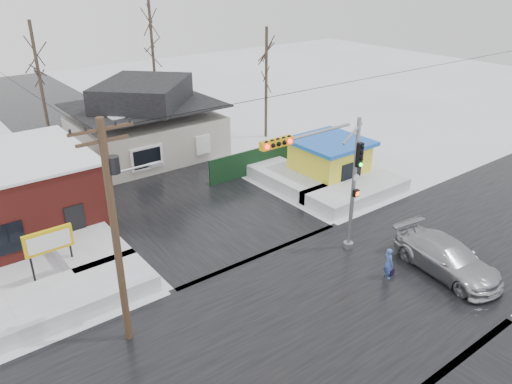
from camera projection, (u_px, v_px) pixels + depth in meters
ground at (335, 305)px, 21.65m from camera, size 120.00×120.00×0.00m
road_ns at (335, 305)px, 21.64m from camera, size 10.00×120.00×0.02m
road_ew at (335, 305)px, 21.64m from camera, size 120.00×10.00×0.02m
snowbank_nw at (73, 296)px, 21.56m from camera, size 7.00×3.00×0.80m
snowbank_ne at (356, 191)px, 31.50m from camera, size 7.00×3.00×0.80m
snowbank_nside_w at (78, 236)px, 26.28m from camera, size 3.00×8.00×0.80m
snowbank_nside_e at (281, 174)px, 34.00m from camera, size 3.00×8.00×0.80m
traffic_signal at (333, 174)px, 23.23m from camera, size 6.05×0.68×7.00m
utility_pole at (116, 223)px, 17.66m from camera, size 3.15×0.44×9.00m
marquee_sign at (49, 242)px, 22.73m from camera, size 2.20×0.21×2.55m
house at (146, 122)px, 37.53m from camera, size 10.40×8.40×5.76m
kiosk at (329, 160)px, 33.49m from camera, size 4.60×4.60×2.88m
fence at (258, 161)px, 34.96m from camera, size 8.00×0.12×1.80m
tree_far_left at (34, 50)px, 34.88m from camera, size 3.00×3.00×10.00m
tree_far_mid at (150, 16)px, 41.17m from camera, size 3.00×3.00×12.00m
tree_far_right at (266, 51)px, 39.71m from camera, size 3.00×3.00×9.00m
pedestrian at (388, 264)px, 23.21m from camera, size 0.51×0.64×1.56m
car at (447, 258)px, 23.61m from camera, size 2.99×5.80×1.61m
shopping_bag at (392, 272)px, 23.64m from camera, size 0.29×0.14×0.35m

